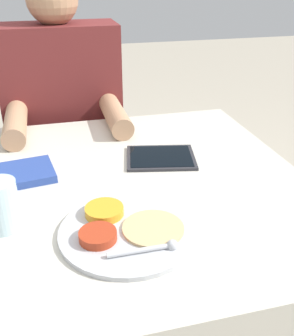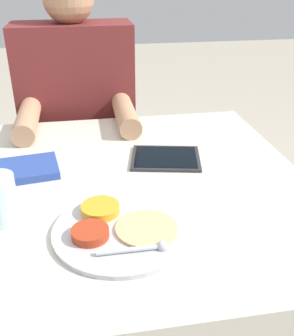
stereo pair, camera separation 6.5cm
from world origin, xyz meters
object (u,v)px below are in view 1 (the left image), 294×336
(thali_tray, at_px, (125,229))
(tablet_device, at_px, (161,157))
(drinking_glass, at_px, (1,205))
(red_notebook, at_px, (18,175))
(person_diner, at_px, (68,150))

(thali_tray, relative_size, tablet_device, 1.30)
(drinking_glass, bearing_deg, thali_tray, -18.64)
(thali_tray, relative_size, red_notebook, 1.47)
(person_diner, bearing_deg, tablet_device, -65.29)
(thali_tray, height_order, tablet_device, thali_tray)
(person_diner, distance_m, drinking_glass, 0.79)
(tablet_device, distance_m, person_diner, 0.59)
(red_notebook, bearing_deg, tablet_device, 2.08)
(red_notebook, xyz_separation_m, drinking_glass, (-0.02, -0.21, 0.04))
(red_notebook, height_order, tablet_device, red_notebook)
(red_notebook, xyz_separation_m, tablet_device, (0.38, 0.01, -0.00))
(thali_tray, xyz_separation_m, tablet_device, (0.16, 0.31, -0.00))
(red_notebook, relative_size, tablet_device, 0.89)
(thali_tray, distance_m, tablet_device, 0.35)
(thali_tray, relative_size, drinking_glass, 2.63)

